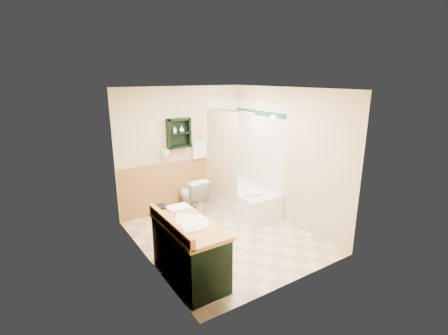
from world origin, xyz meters
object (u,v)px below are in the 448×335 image
vanity (190,251)px  soap_bottle_b (182,130)px  wall_shelf (179,133)px  soap_bottle_a (175,131)px  bathtub (244,199)px  vanity_book (155,202)px  hair_dryer (164,153)px  toilet (192,196)px

vanity → soap_bottle_b: bearing=65.5°
wall_shelf → soap_bottle_a: size_ratio=4.54×
bathtub → vanity_book: size_ratio=7.16×
hair_dryer → vanity_book: bearing=-118.1°
wall_shelf → hair_dryer: wall_shelf is taller
bathtub → soap_bottle_a: size_ratio=12.38×
vanity_book → toilet: bearing=41.8°
vanity → toilet: bearing=61.3°
wall_shelf → bathtub: wall_shelf is taller
wall_shelf → soap_bottle_b: size_ratio=4.82×
hair_dryer → soap_bottle_b: 0.54m
vanity_book → soap_bottle_a: bearing=52.7°
toilet → soap_bottle_a: (-0.19, 0.26, 1.23)m
hair_dryer → toilet: hair_dryer is taller
hair_dryer → toilet: (0.41, -0.29, -0.84)m
vanity_book → soap_bottle_b: 1.93m
bathtub → hair_dryer: bearing=151.5°
vanity_book → soap_bottle_b: (1.11, 1.39, 0.73)m
soap_bottle_a → toilet: bearing=-53.0°
hair_dryer → soap_bottle_a: bearing=-8.0°
hair_dryer → bathtub: hair_dryer is taller
bathtub → vanity_book: 2.29m
soap_bottle_a → soap_bottle_b: (0.14, 0.00, 0.02)m
wall_shelf → soap_bottle_b: 0.08m
hair_dryer → vanity_book: 1.64m
toilet → soap_bottle_a: bearing=-55.1°
vanity → vanity_book: vanity_book is taller
hair_dryer → soap_bottle_b: soap_bottle_b is taller
wall_shelf → hair_dryer: (-0.30, 0.02, -0.35)m
bathtub → toilet: 1.02m
toilet → vanity: bearing=59.1°
wall_shelf → vanity_book: (-1.06, -1.40, -0.67)m
vanity_book → vanity: bearing=-79.0°
wall_shelf → soap_bottle_a: 0.10m
vanity → vanity_book: (-0.17, 0.70, 0.49)m
vanity → bathtub: size_ratio=0.81×
vanity → toilet: (1.00, 1.83, -0.03)m
hair_dryer → soap_bottle_a: (0.21, -0.03, 0.39)m
vanity → soap_bottle_a: 2.54m
hair_dryer → bathtub: size_ratio=0.16×
wall_shelf → soap_bottle_b: bearing=-5.3°
wall_shelf → vanity: wall_shelf is taller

